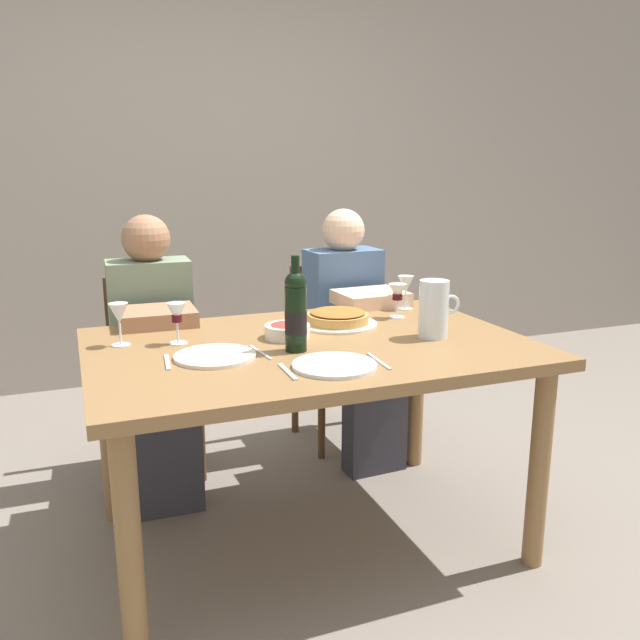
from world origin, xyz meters
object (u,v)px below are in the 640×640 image
object	(u,v)px
salad_bowl	(287,330)
chair_left	(151,361)
wine_glass_centre	(397,294)
chair_right	(332,340)
diner_left	(155,349)
diner_right	(353,328)
baked_tart	(338,318)
wine_glass_left_diner	(177,315)
dinner_plate_right_setting	(334,365)
wine_glass_spare	(119,315)
water_pitcher	(434,312)
dinner_plate_left_setting	(215,356)
wine_glass_right_diner	(406,285)
dining_table	(310,368)
wine_bottle	(296,311)

from	to	relation	value
salad_bowl	chair_left	xyz separation A→B (m)	(-0.39, 0.77, -0.29)
wine_glass_centre	chair_right	distance (m)	0.75
diner_left	diner_right	distance (m)	0.91
baked_tart	chair_left	bearing A→B (deg)	133.49
wine_glass_left_diner	dinner_plate_right_setting	xyz separation A→B (m)	(0.40, -0.44, -0.10)
salad_bowl	wine_glass_spare	distance (m)	0.58
wine_glass_spare	water_pitcher	bearing A→B (deg)	-15.28
dinner_plate_left_setting	diner_right	xyz separation A→B (m)	(0.80, 0.71, -0.15)
dinner_plate_left_setting	chair_left	bearing A→B (deg)	96.29
dinner_plate_left_setting	dinner_plate_right_setting	world-z (taller)	same
salad_bowl	wine_glass_centre	xyz separation A→B (m)	(0.51, 0.14, 0.07)
wine_glass_right_diner	chair_right	bearing A→B (deg)	102.38
dining_table	chair_left	distance (m)	0.99
wine_glass_left_diner	dinner_plate_left_setting	distance (m)	0.25
wine_bottle	chair_right	distance (m)	1.17
wine_glass_right_diner	wine_glass_centre	world-z (taller)	wine_glass_right_diner
salad_bowl	dinner_plate_right_setting	size ratio (longest dim) A/B	0.62
dinner_plate_right_setting	chair_right	distance (m)	1.29
baked_tart	diner_left	size ratio (longest dim) A/B	0.26
dining_table	chair_left	bearing A→B (deg)	117.41
dinner_plate_right_setting	chair_left	size ratio (longest dim) A/B	0.30
wine_glass_left_diner	wine_glass_centre	world-z (taller)	wine_glass_left_diner
wine_bottle	diner_right	bearing A→B (deg)	53.77
wine_glass_left_diner	diner_left	world-z (taller)	diner_left
wine_glass_spare	chair_left	distance (m)	0.78
wine_glass_spare	wine_glass_right_diner	bearing A→B (deg)	7.54
dinner_plate_right_setting	baked_tart	bearing A→B (deg)	66.19
diner_left	wine_glass_right_diner	bearing A→B (deg)	166.57
wine_glass_right_diner	diner_left	bearing A→B (deg)	164.99
dining_table	wine_glass_centre	bearing A→B (deg)	26.57
water_pitcher	chair_left	bearing A→B (deg)	132.88
wine_glass_centre	dining_table	bearing A→B (deg)	-153.43
wine_glass_right_diner	dinner_plate_left_setting	distance (m)	1.00
salad_bowl	diner_right	size ratio (longest dim) A/B	0.14
baked_tart	diner_right	world-z (taller)	diner_right
wine_glass_right_diner	salad_bowl	bearing A→B (deg)	-156.66
wine_bottle	chair_right	size ratio (longest dim) A/B	0.37
baked_tart	wine_glass_left_diner	size ratio (longest dim) A/B	2.10
water_pitcher	salad_bowl	bearing A→B (deg)	160.16
baked_tart	diner_left	world-z (taller)	diner_left
wine_glass_right_diner	dinner_plate_left_setting	xyz separation A→B (m)	(-0.91, -0.41, -0.10)
baked_tart	dinner_plate_left_setting	distance (m)	0.59
wine_glass_right_diner	dinner_plate_left_setting	world-z (taller)	wine_glass_right_diner
salad_bowl	diner_right	xyz separation A→B (m)	(0.51, 0.56, -0.17)
wine_glass_spare	diner_right	bearing A→B (deg)	22.91
wine_glass_centre	diner_left	distance (m)	1.02
wine_bottle	water_pitcher	world-z (taller)	wine_bottle
wine_glass_left_diner	wine_glass_right_diner	bearing A→B (deg)	11.56
dining_table	dinner_plate_right_setting	xyz separation A→B (m)	(-0.03, -0.29, 0.10)
dinner_plate_right_setting	chair_left	bearing A→B (deg)	110.07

